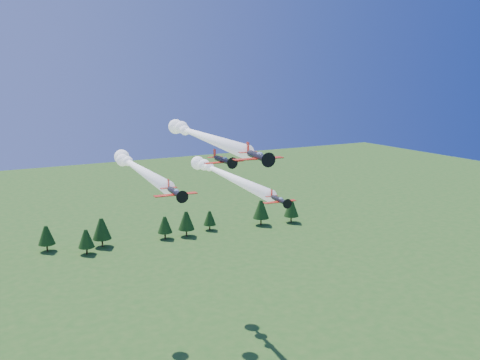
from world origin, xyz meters
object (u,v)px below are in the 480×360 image
plane_left (136,167)px  plane_right (223,173)px  plane_lead (199,135)px  plane_slot (223,160)px

plane_left → plane_right: plane_left is taller
plane_lead → plane_right: plane_lead is taller
plane_lead → plane_slot: bearing=-87.7°
plane_left → plane_right: bearing=5.6°
plane_right → plane_lead: bearing=-134.6°
plane_lead → plane_right: bearing=47.2°
plane_lead → plane_slot: 14.56m
plane_left → plane_slot: plane_slot is taller
plane_lead → plane_right: 16.72m
plane_slot → plane_left: bearing=117.6°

